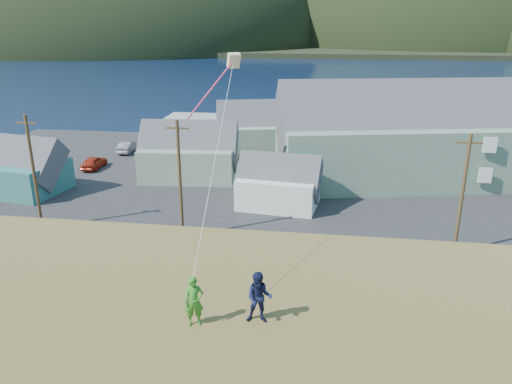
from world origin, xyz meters
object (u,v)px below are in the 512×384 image
(shed_palegreen_far, at_px, (265,129))
(wharf, at_px, (246,126))
(shed_teal, at_px, (19,168))
(kite_flyer_navy, at_px, (259,298))
(shed_white, at_px, (279,183))
(kite_flyer_green, at_px, (194,301))
(lodge, at_px, (453,135))
(shed_palegreen_near, at_px, (189,153))

(shed_palegreen_far, bearing_deg, wharf, 94.43)
(shed_teal, bearing_deg, kite_flyer_navy, -36.79)
(wharf, distance_m, shed_white, 32.09)
(kite_flyer_navy, bearing_deg, kite_flyer_green, -170.58)
(wharf, distance_m, lodge, 32.30)
(shed_palegreen_far, height_order, kite_flyer_navy, kite_flyer_navy)
(shed_white, bearing_deg, kite_flyer_navy, -78.64)
(kite_flyer_navy, bearing_deg, lodge, 66.57)
(wharf, xyz_separation_m, kite_flyer_navy, (10.02, -58.95, 7.53))
(wharf, xyz_separation_m, shed_palegreen_far, (4.52, -13.26, 2.47))
(lodge, xyz_separation_m, shed_palegreen_near, (-25.84, -3.00, -1.98))
(shed_palegreen_near, bearing_deg, shed_palegreen_far, 54.97)
(shed_palegreen_far, bearing_deg, kite_flyer_navy, -97.53)
(shed_palegreen_near, bearing_deg, shed_white, -40.04)
(wharf, relative_size, kite_flyer_green, 17.32)
(lodge, bearing_deg, kite_flyer_navy, -122.56)
(shed_palegreen_near, xyz_separation_m, kite_flyer_navy, (11.86, -34.73, 5.33))
(shed_palegreen_far, height_order, kite_flyer_green, kite_flyer_green)
(lodge, relative_size, kite_flyer_green, 23.66)
(wharf, height_order, shed_palegreen_near, shed_palegreen_near)
(shed_white, relative_size, shed_palegreen_far, 0.60)
(shed_white, distance_m, kite_flyer_green, 28.88)
(lodge, xyz_separation_m, kite_flyer_green, (-15.78, -38.14, 3.31))
(shed_white, height_order, shed_palegreen_far, shed_palegreen_far)
(lodge, relative_size, shed_palegreen_near, 3.49)
(wharf, xyz_separation_m, shed_white, (7.89, -31.06, 1.72))
(shed_teal, xyz_separation_m, shed_palegreen_far, (20.72, 17.46, 0.52))
(shed_palegreen_far, bearing_deg, shed_palegreen_near, -134.50)
(kite_flyer_green, bearing_deg, shed_white, 71.42)
(kite_flyer_navy, bearing_deg, wharf, 96.54)
(lodge, height_order, kite_flyer_green, lodge)
(shed_teal, bearing_deg, lodge, 23.63)
(shed_white, bearing_deg, wharf, 111.24)
(shed_teal, distance_m, shed_palegreen_far, 27.10)
(shed_palegreen_near, bearing_deg, kite_flyer_navy, -76.07)
(wharf, bearing_deg, shed_palegreen_near, -94.34)
(wharf, distance_m, shed_palegreen_far, 14.22)
(lodge, relative_size, shed_palegreen_far, 2.81)
(shed_white, distance_m, shed_palegreen_far, 18.14)
(wharf, height_order, kite_flyer_green, kite_flyer_green)
(lodge, bearing_deg, shed_palegreen_near, 174.40)
(shed_teal, relative_size, shed_palegreen_far, 0.71)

